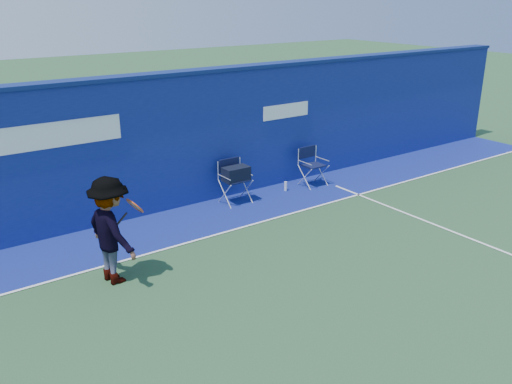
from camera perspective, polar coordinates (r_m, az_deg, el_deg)
ground at (r=8.63m, az=4.72°, el=-12.45°), size 80.00×80.00×0.00m
stadium_wall at (r=12.13m, az=-11.02°, el=4.96°), size 24.00×0.50×3.08m
out_of_bounds_strip at (r=11.69m, az=-8.24°, el=-3.49°), size 24.00×1.80×0.01m
court_lines at (r=9.02m, az=2.25°, el=-10.74°), size 24.00×12.00×0.01m
directors_chair_left at (r=12.70m, az=-2.18°, el=0.70°), size 0.61×0.55×1.02m
directors_chair_right at (r=14.00m, az=5.99°, el=1.93°), size 0.59×0.52×0.98m
water_bottle at (r=13.57m, az=3.14°, el=0.60°), size 0.07×0.07×0.24m
tennis_player at (r=9.36m, az=-14.99°, el=-3.93°), size 0.98×1.30×1.86m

